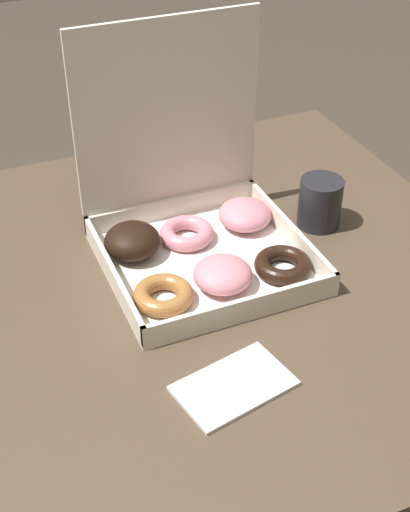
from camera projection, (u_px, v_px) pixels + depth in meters
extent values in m
cube|color=#4C3D2D|center=(191.00, 288.00, 1.18)|extent=(1.04, 0.98, 0.03)
cylinder|color=#4C3D2D|center=(297.00, 250.00, 1.86)|extent=(0.06, 0.06, 0.67)
cube|color=silver|center=(205.00, 263.00, 1.20)|extent=(0.33, 0.32, 0.01)
cube|color=beige|center=(244.00, 309.00, 1.08)|extent=(0.33, 0.01, 0.04)
cube|color=beige|center=(172.00, 207.00, 1.30)|extent=(0.33, 0.01, 0.04)
cube|color=beige|center=(113.00, 276.00, 1.14)|extent=(0.01, 0.32, 0.04)
cube|color=beige|center=(290.00, 232.00, 1.24)|extent=(0.01, 0.32, 0.04)
cube|color=beige|center=(168.00, 113.00, 1.20)|extent=(0.33, 0.01, 0.33)
torus|color=#9E6633|center=(163.00, 295.00, 1.11)|extent=(0.10, 0.10, 0.03)
ellipsoid|color=pink|center=(223.00, 274.00, 1.14)|extent=(0.10, 0.10, 0.05)
torus|color=black|center=(283.00, 265.00, 1.17)|extent=(0.10, 0.10, 0.03)
ellipsoid|color=black|center=(132.00, 241.00, 1.20)|extent=(0.10, 0.10, 0.06)
torus|color=pink|center=(187.00, 233.00, 1.25)|extent=(0.10, 0.10, 0.03)
ellipsoid|color=pink|center=(245.00, 215.00, 1.28)|extent=(0.10, 0.10, 0.05)
cylinder|color=#232328|center=(320.00, 203.00, 1.28)|extent=(0.08, 0.08, 0.09)
cylinder|color=black|center=(322.00, 183.00, 1.25)|extent=(0.06, 0.06, 0.01)
cube|color=white|center=(234.00, 386.00, 0.98)|extent=(0.17, 0.13, 0.01)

